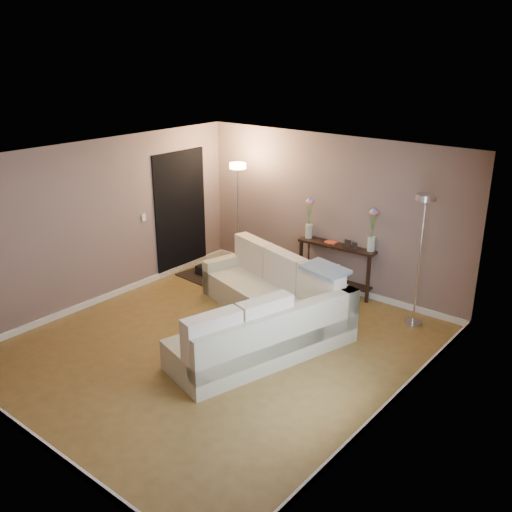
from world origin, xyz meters
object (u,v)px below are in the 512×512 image
Objects in this scene: floor_lamp_lit at (238,197)px; console_table at (333,263)px; sectional_sofa at (266,309)px; floor_lamp_unlit at (422,235)px.

console_table is at bearing 14.56° from floor_lamp_lit.
floor_lamp_unlit reaches higher than sectional_sofa.
floor_lamp_lit reaches higher than floor_lamp_unlit.
console_table is 0.69× the size of floor_lamp_unlit.
floor_lamp_unlit is (1.63, -0.34, 0.93)m from console_table.
sectional_sofa is at bearing -88.13° from console_table.
floor_lamp_lit is at bearing -165.44° from console_table.
sectional_sofa is 2.33× the size of console_table.
floor_lamp_lit is at bearing 140.69° from sectional_sofa.
console_table is 2.01m from floor_lamp_lit.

